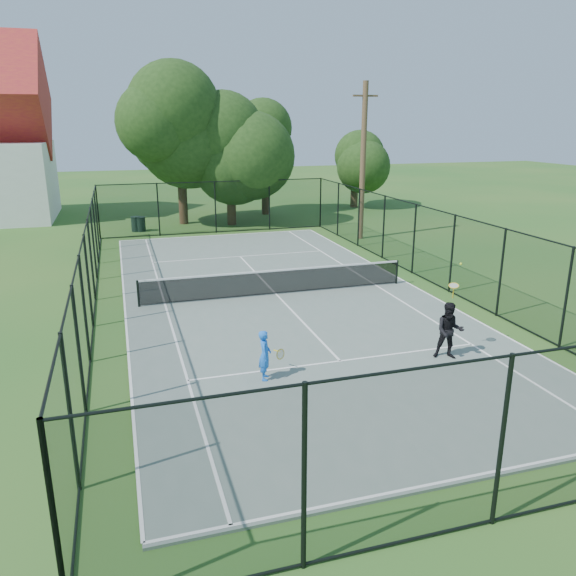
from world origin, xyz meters
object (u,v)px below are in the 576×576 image
object	(u,v)px
trash_bin_left	(136,224)
trash_bin_right	(141,224)
player_blue	(265,355)
player_black	(449,331)
tennis_net	(276,281)
utility_pole	(363,161)

from	to	relation	value
trash_bin_left	trash_bin_right	world-z (taller)	trash_bin_left
trash_bin_right	player_blue	distance (m)	21.63
trash_bin_left	player_black	distance (m)	23.05
tennis_net	trash_bin_right	xyz separation A→B (m)	(-4.21, 14.69, -0.14)
tennis_net	utility_pole	xyz separation A→B (m)	(7.42, 9.00, 3.64)
tennis_net	utility_pole	size ratio (longest dim) A/B	1.21
tennis_net	trash_bin_left	bearing A→B (deg)	106.88
tennis_net	player_black	xyz separation A→B (m)	(2.90, -7.04, 0.28)
trash_bin_left	tennis_net	bearing A→B (deg)	-73.12
player_blue	trash_bin_right	bearing A→B (deg)	95.28
tennis_net	player_blue	xyz separation A→B (m)	(-2.22, -6.85, 0.13)
trash_bin_left	player_black	world-z (taller)	player_black
tennis_net	player_black	bearing A→B (deg)	-67.60
player_blue	player_black	size ratio (longest dim) A/B	0.51
trash_bin_left	utility_pole	xyz separation A→B (m)	(11.91, -5.78, 3.77)
player_blue	player_black	world-z (taller)	player_black
tennis_net	player_black	world-z (taller)	player_black
tennis_net	trash_bin_left	xyz separation A→B (m)	(-4.49, 14.78, -0.13)
trash_bin_right	player_blue	world-z (taller)	player_blue
player_black	tennis_net	bearing A→B (deg)	112.40
trash_bin_left	utility_pole	world-z (taller)	utility_pole
tennis_net	utility_pole	distance (m)	12.22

